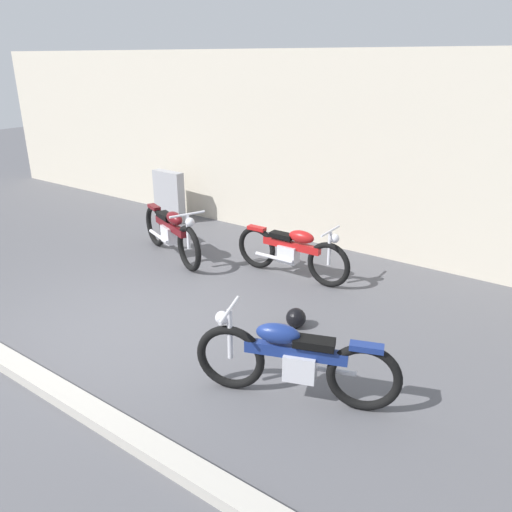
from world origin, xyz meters
The scene contains 8 objects.
ground_plane centered at (0.00, 0.00, 0.00)m, with size 40.00×40.00×0.00m, color #56565B.
building_wall centered at (0.00, 4.43, 1.71)m, with size 18.00×0.30×3.42m, color beige.
curb_strip centered at (0.00, -1.36, 0.06)m, with size 18.00×0.24×0.12m, color #B7B2A8.
stone_marker centered at (-2.80, 3.69, 0.53)m, with size 0.74×0.20×1.06m, color #9E9EA3.
helmet centered at (1.81, 1.31, 0.13)m, with size 0.26×0.26×0.26m, color black.
motorcycle_red centered at (0.91, 2.66, 0.44)m, with size 2.03×0.57×0.91m.
motorcycle_blue centered at (2.55, 0.04, 0.45)m, with size 2.00×0.93×0.94m.
motorcycle_maroon centered at (-1.23, 2.16, 0.47)m, with size 2.06×0.99×0.98m.
Camera 1 is at (4.76, -3.68, 3.27)m, focal length 35.44 mm.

